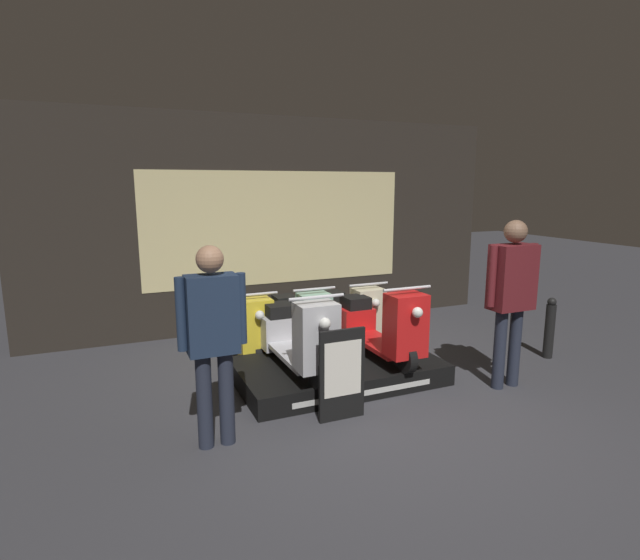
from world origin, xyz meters
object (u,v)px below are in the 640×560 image
at_px(street_bollard, 550,328).
at_px(scooter_backrow_1, 299,320).
at_px(person_left_browsing, 213,331).
at_px(price_sign_board, 342,374).
at_px(scooter_backrow_0, 244,327).
at_px(scooter_backrow_2, 349,315).
at_px(scooter_display_right, 379,326).
at_px(person_right_browsing, 512,288).
at_px(scooter_display_left, 297,336).

bearing_deg(street_bollard, scooter_backrow_1, 148.68).
distance_m(person_left_browsing, price_sign_board, 1.32).
distance_m(scooter_backrow_0, scooter_backrow_1, 0.77).
xyz_separation_m(scooter_backrow_2, price_sign_board, (-1.18, -2.20, 0.08)).
xyz_separation_m(scooter_backrow_1, person_left_browsing, (-1.60, -2.20, 0.65)).
bearing_deg(scooter_display_right, scooter_backrow_1, 109.27).
relative_size(person_right_browsing, price_sign_board, 2.07).
bearing_deg(scooter_backrow_0, price_sign_board, -80.63).
relative_size(scooter_display_left, person_right_browsing, 0.87).
xyz_separation_m(scooter_backrow_0, street_bollard, (3.56, -1.70, 0.03)).
bearing_deg(street_bollard, person_right_browsing, -156.93).
relative_size(scooter_backrow_1, street_bollard, 2.03).
bearing_deg(scooter_display_left, person_right_browsing, -21.57).
bearing_deg(scooter_backrow_1, person_right_browsing, -54.14).
bearing_deg(person_left_browsing, street_bollard, 6.61).
bearing_deg(person_right_browsing, scooter_display_left, 158.43).
distance_m(scooter_display_right, street_bollard, 2.34).
bearing_deg(scooter_backrow_1, price_sign_board, -100.54).
xyz_separation_m(scooter_backrow_0, person_left_browsing, (-0.83, -2.20, 0.65)).
height_order(scooter_display_left, person_right_browsing, person_right_browsing).
height_order(scooter_backrow_1, person_right_browsing, person_right_browsing).
relative_size(person_left_browsing, price_sign_board, 1.94).
height_order(scooter_backrow_0, street_bollard, scooter_backrow_0).
relative_size(person_left_browsing, street_bollard, 2.18).
bearing_deg(scooter_backrow_2, street_bollard, -40.10).
bearing_deg(price_sign_board, street_bollard, 8.97).
relative_size(scooter_display_left, scooter_backrow_2, 1.00).
bearing_deg(scooter_backrow_1, scooter_backrow_2, 0.00).
height_order(scooter_display_left, scooter_backrow_0, scooter_display_left).
bearing_deg(scooter_backrow_2, scooter_backrow_1, 180.00).
xyz_separation_m(scooter_display_left, street_bollard, (3.33, -0.34, -0.20)).
relative_size(scooter_display_right, scooter_backrow_0, 1.00).
height_order(scooter_display_left, price_sign_board, scooter_display_left).
height_order(scooter_backrow_0, person_left_browsing, person_left_browsing).
xyz_separation_m(scooter_backrow_0, scooter_backrow_1, (0.77, 0.00, 0.00)).
relative_size(scooter_display_right, street_bollard, 2.03).
xyz_separation_m(scooter_display_right, person_left_browsing, (-2.07, -0.84, 0.42)).
bearing_deg(person_left_browsing, scooter_backrow_1, 54.04).
distance_m(scooter_backrow_1, street_bollard, 3.26).
distance_m(person_right_browsing, street_bollard, 1.48).
distance_m(scooter_backrow_2, person_left_browsing, 3.30).
height_order(scooter_display_left, scooter_display_right, same).
relative_size(scooter_backrow_0, person_left_browsing, 0.93).
bearing_deg(person_left_browsing, price_sign_board, 0.18).
bearing_deg(scooter_display_left, scooter_backrow_2, 45.93).
bearing_deg(scooter_backrow_0, person_left_browsing, -110.55).
height_order(scooter_display_left, person_left_browsing, person_left_browsing).
height_order(scooter_backrow_1, street_bollard, scooter_backrow_1).
bearing_deg(person_right_browsing, person_left_browsing, 180.00).
distance_m(price_sign_board, street_bollard, 3.24).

